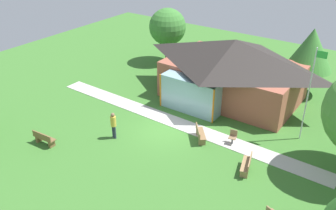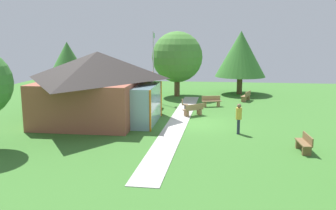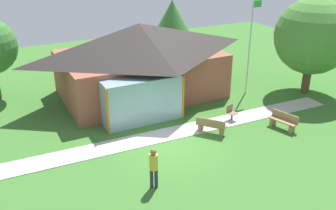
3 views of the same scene
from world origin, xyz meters
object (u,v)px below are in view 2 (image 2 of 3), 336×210
(visitor_strolling_lawn, at_px, (239,116))
(tree_behind_pavilion_right, at_px, (68,62))
(bench_lawn_far_right, at_px, (246,96))
(bench_rear_near_path, at_px, (193,110))
(pavilion, at_px, (100,83))
(tree_east_hedge, at_px, (177,57))
(patio_chair_lawn_spare, at_px, (184,105))
(bench_mid_right, at_px, (211,102))
(flagpole, at_px, (153,64))
(bench_front_left, at_px, (304,144))
(tree_far_east, at_px, (241,54))

(visitor_strolling_lawn, xyz_separation_m, tree_behind_pavilion_right, (7.59, 13.13, 2.45))
(bench_lawn_far_right, relative_size, bench_rear_near_path, 1.08)
(pavilion, bearing_deg, tree_behind_pavilion_right, 43.37)
(visitor_strolling_lawn, distance_m, tree_east_hedge, 13.98)
(bench_rear_near_path, xyz_separation_m, patio_chair_lawn_spare, (1.80, 0.81, 0.01))
(pavilion, relative_size, patio_chair_lawn_spare, 12.06)
(bench_mid_right, bearing_deg, bench_rear_near_path, 55.34)
(flagpole, xyz_separation_m, bench_rear_near_path, (-5.00, -3.65, -2.83))
(patio_chair_lawn_spare, distance_m, tree_east_hedge, 7.44)
(visitor_strolling_lawn, bearing_deg, tree_east_hedge, -146.22)
(flagpole, height_order, bench_mid_right, flagpole)
(flagpole, height_order, tree_east_hedge, tree_east_hedge)
(bench_mid_right, bearing_deg, tree_east_hedge, -72.14)
(bench_lawn_far_right, bearing_deg, bench_front_left, -152.41)
(flagpole, bearing_deg, visitor_strolling_lawn, -145.60)
(patio_chair_lawn_spare, bearing_deg, tree_behind_pavilion_right, -108.72)
(bench_front_left, height_order, tree_behind_pavilion_right, tree_behind_pavilion_right)
(tree_east_hedge, bearing_deg, visitor_strolling_lawn, -159.32)
(bench_mid_right, xyz_separation_m, patio_chair_lawn_spare, (-1.81, 2.01, 0.01))
(tree_far_east, bearing_deg, bench_lawn_far_right, -175.00)
(pavilion, relative_size, bench_rear_near_path, 7.20)
(tree_behind_pavilion_right, xyz_separation_m, tree_east_hedge, (5.27, -8.28, 0.13))
(patio_chair_lawn_spare, relative_size, tree_behind_pavilion_right, 0.17)
(pavilion, relative_size, tree_far_east, 1.74)
(bench_lawn_far_right, distance_m, patio_chair_lawn_spare, 6.84)
(flagpole, distance_m, tree_far_east, 9.22)
(bench_lawn_far_right, relative_size, tree_far_east, 0.26)
(pavilion, bearing_deg, tree_east_hedge, -24.01)
(bench_rear_near_path, distance_m, bench_front_left, 9.36)
(bench_rear_near_path, bearing_deg, tree_behind_pavilion_right, 123.88)
(pavilion, height_order, bench_front_left, pavilion)
(flagpole, relative_size, bench_mid_right, 3.76)
(tree_behind_pavilion_right, height_order, tree_east_hedge, tree_east_hedge)
(pavilion, distance_m, tree_east_hedge, 10.52)
(bench_mid_right, height_order, tree_far_east, tree_far_east)
(flagpole, xyz_separation_m, bench_front_left, (-12.37, -9.41, -2.83))
(bench_lawn_far_right, height_order, bench_mid_right, same)
(bench_front_left, bearing_deg, bench_lawn_far_right, 3.30)
(visitor_strolling_lawn, bearing_deg, patio_chair_lawn_spare, -136.77)
(bench_lawn_far_right, bearing_deg, bench_mid_right, 155.88)
(pavilion, distance_m, tree_far_east, 15.39)
(flagpole, xyz_separation_m, visitor_strolling_lawn, (-9.45, -6.47, -2.21))
(flagpole, distance_m, bench_lawn_far_right, 8.42)
(visitor_strolling_lawn, bearing_deg, bench_mid_right, -155.58)
(bench_rear_near_path, distance_m, patio_chair_lawn_spare, 1.98)
(pavilion, distance_m, patio_chair_lawn_spare, 6.49)
(pavilion, xyz_separation_m, bench_front_left, (-6.24, -12.04, -1.92))
(patio_chair_lawn_spare, height_order, tree_east_hedge, tree_east_hedge)
(tree_behind_pavilion_right, bearing_deg, bench_lawn_far_right, -76.78)
(flagpole, bearing_deg, bench_front_left, -142.73)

